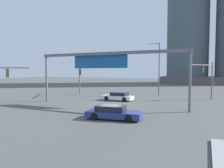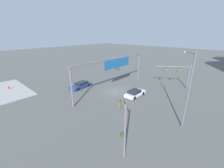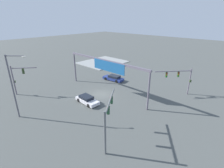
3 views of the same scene
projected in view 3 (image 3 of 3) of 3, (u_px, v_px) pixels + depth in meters
ground_plane at (102, 94)px, 32.05m from camera, size 204.26×204.26×0.00m
sidewalk_corner at (103, 62)px, 54.18m from camera, size 11.53×13.50×0.15m
traffic_signal_near_corner at (180, 77)px, 30.63m from camera, size 4.92×5.24×5.01m
traffic_signal_opposite_side at (108, 115)px, 18.62m from camera, size 4.03×5.70×5.21m
traffic_signal_cross_street at (18, 76)px, 30.74m from camera, size 3.30×3.52×5.54m
streetlamp_curved_arm at (14, 83)px, 22.89m from camera, size 2.22×1.97×9.17m
overhead_sign_gantry at (106, 66)px, 30.47m from camera, size 19.12×0.43×6.52m
sedan_car_approaching at (87, 100)px, 28.68m from camera, size 4.49×1.98×1.21m
sedan_car_waiting_far at (114, 78)px, 38.83m from camera, size 5.03×2.42×1.21m
fire_hydrant_on_curb at (110, 62)px, 52.45m from camera, size 0.33×0.22×0.71m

